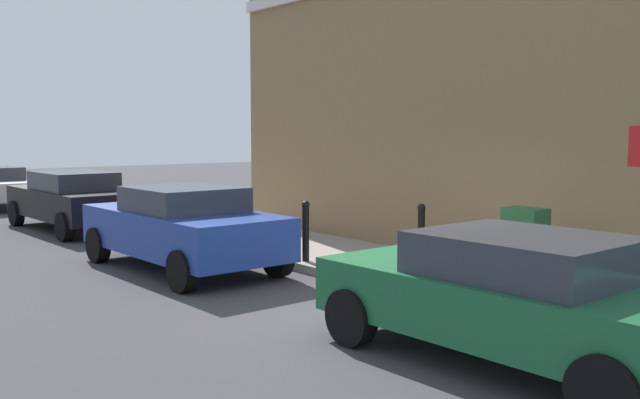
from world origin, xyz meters
TOP-DOWN VIEW (x-y plane):
  - ground at (0.00, 0.00)m, footprint 80.00×80.00m
  - sidewalk at (1.94, 6.00)m, footprint 2.52×30.00m
  - corner_building at (6.79, 3.05)m, footprint 7.28×10.10m
  - car_green at (-0.40, -2.22)m, footprint 2.00×4.09m
  - car_blue at (-0.69, 4.30)m, footprint 2.02×4.25m
  - car_black at (-0.48, 10.29)m, footprint 1.90×4.43m
  - utility_cabinet at (2.01, -0.66)m, footprint 0.46×0.61m
  - bollard_near_cabinet at (2.11, 1.39)m, footprint 0.14×0.14m
  - bollard_far_kerb at (0.93, 2.96)m, footprint 0.14×0.14m

SIDE VIEW (x-z plane):
  - ground at x=0.00m, z-range 0.00..0.00m
  - sidewalk at x=1.94m, z-range 0.00..0.15m
  - utility_cabinet at x=2.01m, z-range 0.11..1.26m
  - bollard_near_cabinet at x=2.11m, z-range 0.19..1.22m
  - bollard_far_kerb at x=0.93m, z-range 0.19..1.22m
  - car_green at x=-0.40m, z-range 0.04..1.39m
  - car_blue at x=-0.69m, z-range 0.03..1.46m
  - car_black at x=-0.48m, z-range 0.04..1.45m
  - corner_building at x=6.79m, z-range 0.00..8.51m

